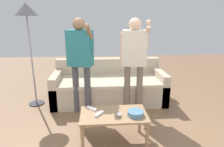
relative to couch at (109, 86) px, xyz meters
name	(u,v)px	position (x,y,z in m)	size (l,w,h in m)	color
ground_plane	(106,142)	(-0.13, -1.43, -0.28)	(12.00, 12.00, 0.00)	brown
couch	(109,86)	(0.00, 0.00, 0.00)	(2.15, 0.94, 0.79)	#B7A88E
coffee_table	(114,118)	(-0.03, -1.44, 0.09)	(0.86, 0.50, 0.43)	#997551
snack_bowl	(136,113)	(0.25, -1.51, 0.18)	(0.20, 0.20, 0.06)	teal
game_remote_nunchuk	(119,114)	(0.03, -1.51, 0.17)	(0.06, 0.09, 0.05)	white
floor_lamp	(27,16)	(-1.41, -0.11, 1.37)	(0.40, 0.40, 1.86)	#2D2D33
player_right	(134,55)	(0.39, -0.55, 0.74)	(0.48, 0.38, 1.62)	#756656
player_left	(80,55)	(-0.50, -0.51, 0.74)	(0.46, 0.45, 1.62)	#47474C
game_remote_wand_near	(92,109)	(-0.31, -1.31, 0.16)	(0.14, 0.13, 0.03)	white
game_remote_wand_far	(99,114)	(-0.21, -1.46, 0.16)	(0.12, 0.15, 0.03)	white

